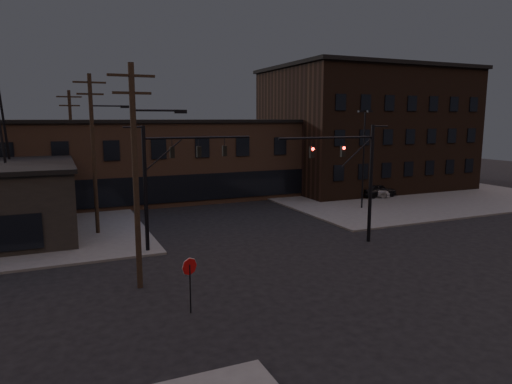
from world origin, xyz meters
The scene contains 15 objects.
ground centered at (0.00, 0.00, 0.00)m, with size 140.00×140.00×0.00m, color black.
sidewalk_ne centered at (22.00, 22.00, 0.07)m, with size 30.00×30.00×0.15m, color #474744.
building_row centered at (0.00, 28.00, 4.00)m, with size 40.00×12.00×8.00m, color brown.
building_right centered at (22.00, 26.00, 7.00)m, with size 22.00×16.00×14.00m, color black.
traffic_signal_near centered at (5.36, 4.50, 4.93)m, with size 7.12×0.24×8.00m.
traffic_signal_far centered at (-6.72, 8.00, 5.01)m, with size 7.12×0.24×8.00m.
stop_sign centered at (-8.00, -1.99, 1.84)m, with size 0.72×0.33×2.48m.
utility_pole_near centered at (-9.43, 2.00, 5.87)m, with size 3.70×0.28×11.00m.
utility_pole_mid centered at (-10.44, 14.00, 6.13)m, with size 3.70×0.28×11.50m.
utility_pole_far centered at (-11.50, 26.00, 5.78)m, with size 2.20×0.28×11.00m.
lot_light_a centered at (13.00, 14.00, 5.51)m, with size 1.50×0.28×9.14m.
lot_light_b centered at (19.00, 19.00, 5.51)m, with size 1.50×0.28×9.14m.
parked_car_lot_a centered at (18.24, 18.30, 0.86)m, with size 1.68×4.18×1.42m, color black.
parked_car_lot_b centered at (17.36, 18.60, 0.78)m, with size 1.76×4.33×1.26m, color #B3B3B5.
car_crossing centered at (0.48, 24.84, 0.74)m, with size 1.56×4.48×1.48m, color black.
Camera 1 is at (-12.98, -20.41, 8.41)m, focal length 32.00 mm.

